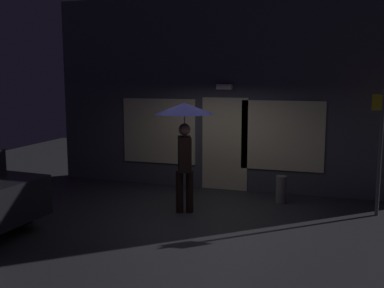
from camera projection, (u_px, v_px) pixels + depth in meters
The scene contains 5 objects.
ground_plane at pixel (198, 215), 8.90m from camera, with size 18.00×18.00×0.00m, color #2D2D33.
building_facade at pixel (227, 95), 10.78m from camera, with size 8.67×0.48×4.58m.
person_with_umbrella at pixel (185, 126), 8.84m from camera, with size 1.15×1.15×2.18m.
street_sign_post at pixel (381, 145), 8.69m from camera, with size 0.40×0.07×2.45m.
sidewalk_bollard at pixel (281, 189), 9.74m from camera, with size 0.22×0.22×0.58m, color slate.
Camera 1 is at (2.51, -8.23, 2.69)m, focal length 42.57 mm.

